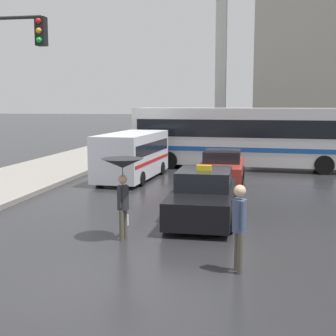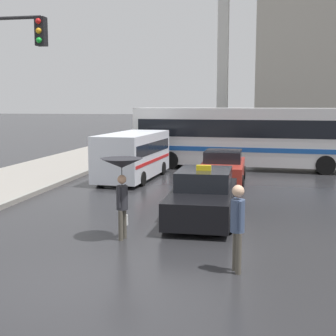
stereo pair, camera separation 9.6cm
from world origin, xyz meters
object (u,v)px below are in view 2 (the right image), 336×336
(sedan_red, at_px, (223,168))
(city_bus, at_px, (245,135))
(monument_cross, at_px, (224,13))
(taxi, at_px, (204,197))
(pedestrian_man, at_px, (238,221))
(ambulance_van, at_px, (133,153))
(pedestrian_with_umbrella, at_px, (122,174))

(sedan_red, xyz_separation_m, city_bus, (0.79, 4.91, 1.15))
(monument_cross, bearing_deg, city_bus, -81.37)
(taxi, relative_size, pedestrian_man, 2.51)
(ambulance_van, height_order, monument_cross, monument_cross)
(city_bus, relative_size, monument_cross, 0.61)
(ambulance_van, distance_m, city_bus, 6.75)
(pedestrian_man, relative_size, monument_cross, 0.09)
(pedestrian_with_umbrella, relative_size, pedestrian_man, 1.14)
(ambulance_van, bearing_deg, sedan_red, 178.42)
(city_bus, xyz_separation_m, pedestrian_man, (0.28, -15.95, -0.71))
(taxi, height_order, sedan_red, taxi)
(sedan_red, distance_m, monument_cross, 22.79)
(pedestrian_with_umbrella, bearing_deg, city_bus, -3.22)
(city_bus, height_order, monument_cross, monument_cross)
(city_bus, bearing_deg, sedan_red, -4.98)
(pedestrian_with_umbrella, distance_m, monument_cross, 30.86)
(monument_cross, bearing_deg, sedan_red, -85.67)
(taxi, xyz_separation_m, ambulance_van, (-4.06, 6.98, 0.51))
(taxi, relative_size, monument_cross, 0.24)
(city_bus, distance_m, pedestrian_man, 15.97)
(taxi, height_order, pedestrian_with_umbrella, pedestrian_with_umbrella)
(sedan_red, height_order, pedestrian_man, pedestrian_man)
(sedan_red, relative_size, ambulance_van, 0.79)
(pedestrian_with_umbrella, height_order, monument_cross, monument_cross)
(monument_cross, bearing_deg, pedestrian_man, -85.24)
(sedan_red, distance_m, ambulance_van, 4.23)
(monument_cross, bearing_deg, pedestrian_with_umbrella, -90.77)
(taxi, height_order, pedestrian_man, pedestrian_man)
(city_bus, xyz_separation_m, monument_cross, (-2.33, 15.33, 9.21))
(pedestrian_man, bearing_deg, monument_cross, 165.17)
(ambulance_van, relative_size, pedestrian_with_umbrella, 2.74)
(pedestrian_man, distance_m, monument_cross, 32.92)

